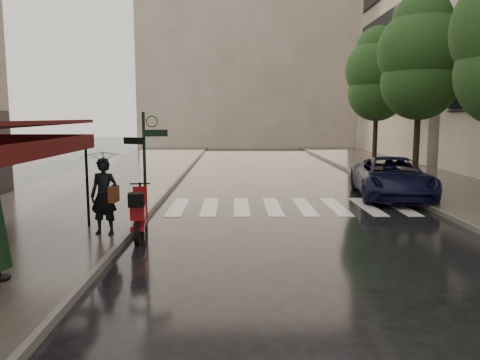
{
  "coord_description": "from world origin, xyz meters",
  "views": [
    {
      "loc": [
        1.17,
        -9.29,
        2.97
      ],
      "look_at": [
        1.31,
        2.32,
        1.4
      ],
      "focal_mm": 35.0,
      "sensor_mm": 36.0,
      "label": 1
    }
  ],
  "objects": [
    {
      "name": "ground",
      "position": [
        0.0,
        0.0,
        0.0
      ],
      "size": [
        120.0,
        120.0,
        0.0
      ],
      "primitive_type": "plane",
      "color": "black",
      "rests_on": "ground"
    },
    {
      "name": "sidewalk_near",
      "position": [
        -4.5,
        12.0,
        0.06
      ],
      "size": [
        6.0,
        60.0,
        0.12
      ],
      "primitive_type": "cube",
      "color": "#38332D",
      "rests_on": "ground"
    },
    {
      "name": "sidewalk_far",
      "position": [
        10.25,
        12.0,
        0.06
      ],
      "size": [
        5.5,
        60.0,
        0.12
      ],
      "primitive_type": "cube",
      "color": "#38332D",
      "rests_on": "ground"
    },
    {
      "name": "curb_near",
      "position": [
        -1.45,
        12.0,
        0.07
      ],
      "size": [
        0.12,
        60.0,
        0.16
      ],
      "primitive_type": "cube",
      "color": "#595651",
      "rests_on": "ground"
    },
    {
      "name": "curb_far",
      "position": [
        7.45,
        12.0,
        0.07
      ],
      "size": [
        0.12,
        60.0,
        0.16
      ],
      "primitive_type": "cube",
      "color": "#595651",
      "rests_on": "ground"
    },
    {
      "name": "crosswalk",
      "position": [
        2.98,
        6.0,
        0.01
      ],
      "size": [
        7.85,
        3.2,
        0.01
      ],
      "color": "silver",
      "rests_on": "ground"
    },
    {
      "name": "signpost",
      "position": [
        -1.19,
        3.0,
        1.83
      ],
      "size": [
        1.17,
        0.29,
        3.1
      ],
      "color": "black",
      "rests_on": "ground"
    },
    {
      "name": "haussmann_far",
      "position": [
        16.5,
        26.0,
        9.25
      ],
      "size": [
        8.0,
        16.0,
        18.5
      ],
      "primitive_type": "cube",
      "color": "gray",
      "rests_on": "ground"
    },
    {
      "name": "backdrop_building",
      "position": [
        3.0,
        38.0,
        10.0
      ],
      "size": [
        22.0,
        6.0,
        20.0
      ],
      "primitive_type": "cube",
      "color": "gray",
      "rests_on": "ground"
    },
    {
      "name": "tree_mid",
      "position": [
        9.5,
        12.0,
        5.59
      ],
      "size": [
        3.8,
        3.8,
        8.34
      ],
      "color": "black",
      "rests_on": "sidewalk_far"
    },
    {
      "name": "tree_far",
      "position": [
        9.7,
        19.0,
        5.46
      ],
      "size": [
        3.8,
        3.8,
        8.16
      ],
      "color": "black",
      "rests_on": "sidewalk_far"
    },
    {
      "name": "pedestrian_with_umbrella",
      "position": [
        -2.0,
        1.95,
        1.82
      ],
      "size": [
        1.29,
        1.31,
        2.57
      ],
      "rotation": [
        0.0,
        0.0,
        -0.18
      ],
      "color": "black",
      "rests_on": "sidewalk_near"
    },
    {
      "name": "scooter",
      "position": [
        -1.19,
        2.02,
        0.59
      ],
      "size": [
        0.62,
        1.93,
        1.27
      ],
      "rotation": [
        0.0,
        0.0,
        0.12
      ],
      "color": "black",
      "rests_on": "ground"
    },
    {
      "name": "parked_car",
      "position": [
        7.0,
        7.79,
        0.74
      ],
      "size": [
        3.12,
        5.61,
        1.48
      ],
      "primitive_type": "imported",
      "rotation": [
        0.0,
        0.0,
        -0.13
      ],
      "color": "black",
      "rests_on": "ground"
    }
  ]
}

